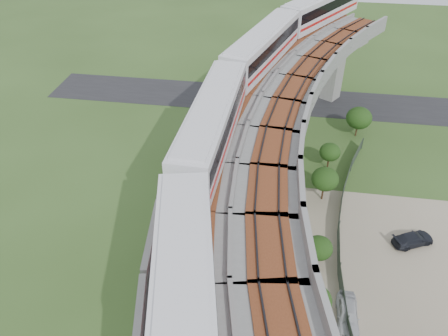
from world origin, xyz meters
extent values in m
plane|color=#344E1F|center=(0.00, 0.00, 0.00)|extent=(160.00, 160.00, 0.00)
cube|color=gray|center=(14.00, -2.00, 0.02)|extent=(18.00, 26.00, 0.04)
cube|color=#232326|center=(0.00, 30.00, 0.01)|extent=(60.00, 8.00, 0.03)
cube|color=#99968E|center=(9.12, 31.80, 4.20)|extent=(2.86, 2.93, 8.40)
cube|color=#99968E|center=(9.12, 31.80, 9.00)|extent=(7.21, 5.74, 1.20)
cube|color=#99968E|center=(0.91, 10.42, 4.20)|extent=(2.35, 2.51, 8.40)
cube|color=#99968E|center=(0.91, 10.42, 9.00)|extent=(7.31, 3.58, 1.20)
cube|color=#99968E|center=(0.91, -10.42, 9.00)|extent=(7.31, 3.58, 1.20)
cube|color=gray|center=(6.19, 26.54, 10.00)|extent=(16.42, 20.91, 0.80)
cube|color=gray|center=(2.33, 28.44, 10.90)|extent=(8.66, 17.08, 1.00)
cube|color=gray|center=(10.04, 24.64, 10.90)|extent=(8.66, 17.08, 1.00)
cube|color=brown|center=(4.21, 27.51, 10.46)|extent=(10.68, 18.08, 0.12)
cube|color=black|center=(4.21, 27.51, 10.58)|extent=(9.69, 17.59, 0.12)
cube|color=brown|center=(8.16, 25.56, 10.46)|extent=(10.68, 18.08, 0.12)
cube|color=black|center=(8.16, 25.56, 10.58)|extent=(9.69, 17.59, 0.12)
cube|color=gray|center=(0.70, 9.13, 10.00)|extent=(11.77, 20.03, 0.80)
cube|color=gray|center=(-3.55, 9.78, 10.90)|extent=(3.22, 18.71, 1.00)
cube|color=gray|center=(4.95, 8.47, 10.90)|extent=(3.22, 18.71, 1.00)
cube|color=brown|center=(-1.48, 9.46, 10.46)|extent=(5.44, 19.05, 0.12)
cube|color=black|center=(-1.48, 9.46, 10.58)|extent=(4.35, 18.88, 0.12)
cube|color=brown|center=(2.87, 8.79, 10.46)|extent=(5.44, 19.05, 0.12)
cube|color=black|center=(2.87, 8.79, 10.58)|extent=(4.35, 18.88, 0.12)
cube|color=gray|center=(0.70, -9.13, 10.00)|extent=(11.77, 20.03, 0.80)
cube|color=gray|center=(-3.55, -9.78, 10.90)|extent=(3.22, 18.71, 1.00)
cube|color=gray|center=(4.95, -8.47, 10.90)|extent=(3.22, 18.71, 1.00)
cube|color=brown|center=(-1.48, -9.46, 10.46)|extent=(5.44, 19.05, 0.12)
cube|color=black|center=(-1.48, -9.46, 10.58)|extent=(4.35, 18.88, 0.12)
cube|color=brown|center=(2.87, -8.79, 10.46)|extent=(5.44, 19.05, 0.12)
cube|color=black|center=(2.87, -8.79, 10.58)|extent=(4.35, 18.88, 0.12)
cube|color=silver|center=(-0.73, -13.42, 12.24)|extent=(5.87, 15.23, 3.20)
cube|color=silver|center=(-0.73, -13.42, 13.94)|extent=(5.18, 14.38, 0.22)
cube|color=black|center=(-0.73, -13.42, 12.69)|extent=(5.80, 14.66, 1.15)
cube|color=red|center=(-0.73, -13.42, 11.49)|extent=(5.80, 14.66, 0.30)
cube|color=black|center=(-0.73, -13.42, 10.78)|extent=(4.61, 12.86, 0.28)
cube|color=silver|center=(-2.17, 2.07, 12.24)|extent=(3.20, 15.08, 3.20)
cube|color=silver|center=(-2.17, 2.07, 13.94)|extent=(2.63, 14.31, 0.22)
cube|color=black|center=(-2.17, 2.07, 12.69)|extent=(3.24, 14.48, 1.15)
cube|color=red|center=(-2.17, 2.07, 11.49)|extent=(3.24, 14.48, 0.30)
cube|color=black|center=(-2.17, 2.07, 10.78)|extent=(2.32, 12.81, 0.28)
cube|color=silver|center=(0.29, 17.44, 12.24)|extent=(6.80, 15.16, 3.20)
cube|color=silver|center=(0.29, 17.44, 13.94)|extent=(6.07, 14.28, 0.22)
cube|color=black|center=(0.29, 17.44, 12.69)|extent=(6.69, 14.60, 1.15)
cube|color=red|center=(0.29, 17.44, 11.49)|extent=(6.69, 14.60, 0.30)
cube|color=black|center=(0.29, 17.44, 10.78)|extent=(5.40, 12.77, 0.28)
cube|color=silver|center=(6.49, 31.71, 12.24)|extent=(9.97, 14.28, 3.20)
cube|color=black|center=(6.49, 31.71, 12.69)|extent=(9.72, 13.80, 1.15)
cube|color=red|center=(6.49, 31.71, 11.49)|extent=(9.72, 13.80, 0.30)
cube|color=black|center=(6.49, 31.71, 10.78)|extent=(8.13, 11.94, 0.28)
cylinder|color=#2D382D|center=(12.25, 19.29, 0.75)|extent=(0.08, 0.08, 1.50)
cube|color=#2D382D|center=(11.38, 16.98, 0.75)|extent=(1.69, 4.77, 1.40)
cylinder|color=#2D382D|center=(10.62, 14.63, 0.75)|extent=(0.08, 0.08, 1.50)
cube|color=#2D382D|center=(9.98, 12.24, 0.75)|extent=(1.23, 4.91, 1.40)
cylinder|color=#2D382D|center=(9.45, 9.83, 0.75)|extent=(0.08, 0.08, 1.50)
cube|color=#2D382D|center=(9.03, 7.39, 0.75)|extent=(0.75, 4.99, 1.40)
cylinder|color=#2D382D|center=(8.74, 4.94, 0.75)|extent=(0.08, 0.08, 1.50)
cube|color=#2D382D|center=(8.56, 2.47, 0.75)|extent=(0.27, 5.04, 1.40)
cylinder|color=#2D382D|center=(8.50, 0.00, 0.75)|extent=(0.08, 0.08, 1.50)
cube|color=#2D382D|center=(8.56, -2.47, 0.75)|extent=(0.27, 5.04, 1.40)
cylinder|color=#2D382D|center=(8.74, -4.94, 0.75)|extent=(0.08, 0.08, 1.50)
cylinder|color=#382314|center=(11.82, 22.14, 0.77)|extent=(0.18, 0.18, 1.54)
ellipsoid|color=#193A12|center=(11.82, 22.14, 2.45)|extent=(3.02, 3.02, 2.57)
cylinder|color=#382314|center=(8.15, 14.74, 0.77)|extent=(0.18, 0.18, 1.54)
ellipsoid|color=#193A12|center=(8.15, 14.74, 2.21)|extent=(2.23, 2.23, 1.90)
cylinder|color=#382314|center=(7.41, 9.48, 0.87)|extent=(0.18, 0.18, 1.75)
ellipsoid|color=#193A12|center=(7.41, 9.48, 2.54)|extent=(2.64, 2.64, 2.24)
cylinder|color=#382314|center=(6.71, 0.90, 0.63)|extent=(0.18, 0.18, 1.26)
ellipsoid|color=#193A12|center=(6.71, 0.90, 1.93)|extent=(2.26, 2.26, 1.92)
cylinder|color=#382314|center=(6.17, -4.76, 0.87)|extent=(0.18, 0.18, 1.74)
ellipsoid|color=#193A12|center=(6.17, -4.76, 2.50)|extent=(2.53, 2.53, 2.15)
imported|color=silver|center=(8.83, -4.22, 0.70)|extent=(1.62, 3.91, 1.33)
imported|color=black|center=(15.11, 4.52, 0.59)|extent=(4.07, 3.04, 1.10)
camera|label=1|loc=(2.72, -24.70, 28.37)|focal=35.00mm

